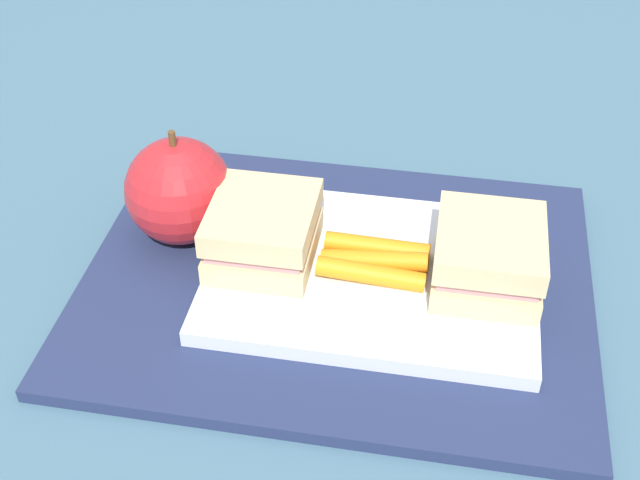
{
  "coord_description": "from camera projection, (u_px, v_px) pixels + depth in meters",
  "views": [
    {
      "loc": [
        -0.07,
        0.44,
        0.42
      ],
      "look_at": [
        0.01,
        0.0,
        0.04
      ],
      "focal_mm": 47.35,
      "sensor_mm": 36.0,
      "label": 1
    }
  ],
  "objects": [
    {
      "name": "ground_plane",
      "position": [
        337.0,
        286.0,
        0.61
      ],
      "size": [
        2.4,
        2.4,
        0.0
      ],
      "primitive_type": "plane",
      "color": "#42667A"
    },
    {
      "name": "sandwich_half_left",
      "position": [
        488.0,
        257.0,
        0.57
      ],
      "size": [
        0.07,
        0.08,
        0.04
      ],
      "color": "#DBC189",
      "rests_on": "food_tray"
    },
    {
      "name": "lunchbag_mat",
      "position": [
        337.0,
        281.0,
        0.61
      ],
      "size": [
        0.36,
        0.28,
        0.01
      ],
      "primitive_type": "cube",
      "color": "navy",
      "rests_on": "ground_plane"
    },
    {
      "name": "carrot_sticks_bundle",
      "position": [
        374.0,
        261.0,
        0.59
      ],
      "size": [
        0.08,
        0.04,
        0.02
      ],
      "color": "orange",
      "rests_on": "food_tray"
    },
    {
      "name": "food_tray",
      "position": [
        372.0,
        274.0,
        0.6
      ],
      "size": [
        0.23,
        0.17,
        0.01
      ],
      "primitive_type": "cube",
      "color": "white",
      "rests_on": "lunchbag_mat"
    },
    {
      "name": "sandwich_half_right",
      "position": [
        263.0,
        231.0,
        0.59
      ],
      "size": [
        0.07,
        0.08,
        0.04
      ],
      "color": "#DBC189",
      "rests_on": "food_tray"
    },
    {
      "name": "apple",
      "position": [
        179.0,
        191.0,
        0.62
      ],
      "size": [
        0.08,
        0.08,
        0.09
      ],
      "color": "red",
      "rests_on": "lunchbag_mat"
    }
  ]
}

